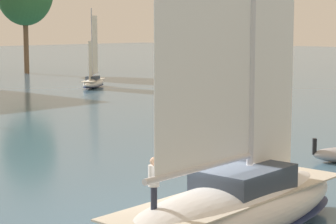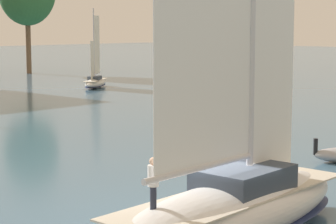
# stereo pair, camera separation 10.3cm
# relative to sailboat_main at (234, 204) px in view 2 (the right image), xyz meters

# --- Properties ---
(sailboat_main) EXTENTS (12.04, 3.51, 16.47)m
(sailboat_main) POSITION_rel_sailboat_main_xyz_m (0.00, 0.00, 0.00)
(sailboat_main) COLOR silver
(sailboat_main) RESTS_ON ground
(sailboat_moored_outer_mooring) EXTENTS (6.72, 5.47, 9.42)m
(sailboat_moored_outer_mooring) POSITION_rel_sailboat_main_xyz_m (34.32, 46.01, -0.47)
(sailboat_moored_outer_mooring) COLOR white
(sailboat_moored_outer_mooring) RESTS_ON ground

